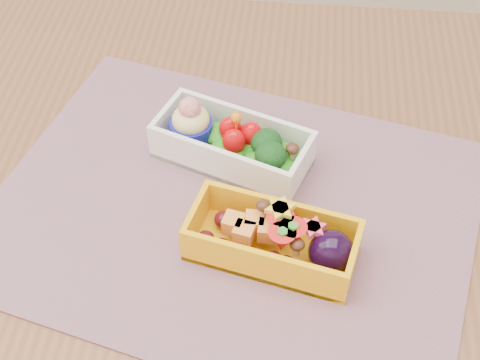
# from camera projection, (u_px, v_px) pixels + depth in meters

# --- Properties ---
(table) EXTENTS (1.20, 0.80, 0.75)m
(table) POSITION_uv_depth(u_px,v_px,m) (207.00, 283.00, 0.75)
(table) COLOR brown
(table) RESTS_ON ground
(placemat) EXTENTS (0.54, 0.46, 0.00)m
(placemat) POSITION_uv_depth(u_px,v_px,m) (232.00, 209.00, 0.69)
(placemat) COLOR gray
(placemat) RESTS_ON table
(bento_white) EXTENTS (0.18, 0.12, 0.07)m
(bento_white) POSITION_uv_depth(u_px,v_px,m) (232.00, 144.00, 0.72)
(bento_white) COLOR white
(bento_white) RESTS_ON placemat
(bento_yellow) EXTENTS (0.17, 0.10, 0.05)m
(bento_yellow) POSITION_uv_depth(u_px,v_px,m) (276.00, 240.00, 0.63)
(bento_yellow) COLOR #FFB10D
(bento_yellow) RESTS_ON placemat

